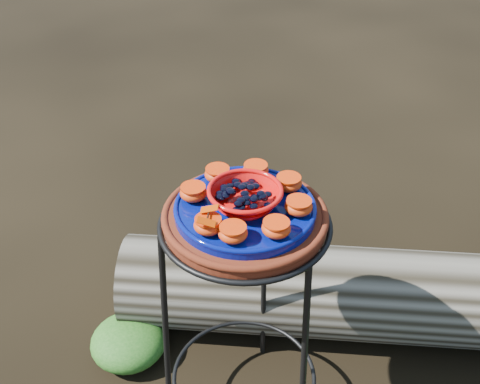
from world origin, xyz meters
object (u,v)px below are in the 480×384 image
(terracotta_saucer, at_px, (245,218))
(driftwood_log, at_px, (373,295))
(plant_stand, at_px, (244,327))
(red_bowl, at_px, (245,198))
(cobalt_plate, at_px, (245,209))

(terracotta_saucer, height_order, driftwood_log, terracotta_saucer)
(plant_stand, relative_size, terracotta_saucer, 1.87)
(terracotta_saucer, xyz_separation_m, red_bowl, (0.00, 0.00, 0.06))
(terracotta_saucer, relative_size, red_bowl, 2.33)
(driftwood_log, bearing_deg, terracotta_saucer, -126.98)
(driftwood_log, bearing_deg, cobalt_plate, -126.98)
(terracotta_saucer, relative_size, driftwood_log, 0.23)
(red_bowl, bearing_deg, plant_stand, 0.00)
(terracotta_saucer, xyz_separation_m, driftwood_log, (0.32, 0.42, -0.56))
(plant_stand, bearing_deg, cobalt_plate, 0.00)
(cobalt_plate, bearing_deg, terracotta_saucer, 0.00)
(plant_stand, relative_size, driftwood_log, 0.43)
(red_bowl, distance_m, driftwood_log, 0.81)
(cobalt_plate, xyz_separation_m, red_bowl, (0.00, 0.00, 0.03))
(cobalt_plate, bearing_deg, red_bowl, 0.00)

